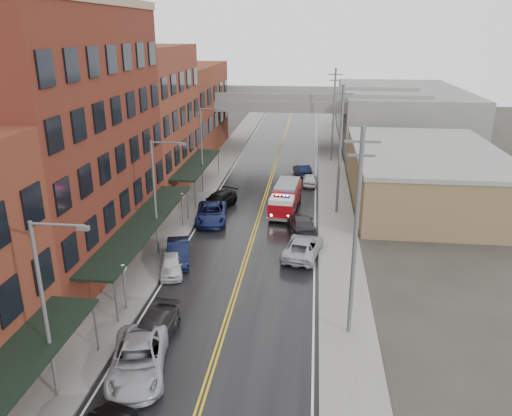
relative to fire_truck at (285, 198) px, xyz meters
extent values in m
cube|color=black|center=(-2.32, -5.02, -1.39)|extent=(11.00, 160.00, 0.02)
cube|color=slate|center=(-9.62, -5.02, -1.32)|extent=(3.00, 160.00, 0.15)
cube|color=slate|center=(4.98, -5.02, -1.32)|extent=(3.00, 160.00, 0.15)
cube|color=gray|center=(-7.97, -5.02, -1.32)|extent=(0.30, 160.00, 0.15)
cube|color=gray|center=(3.33, -5.02, -1.32)|extent=(0.30, 160.00, 0.15)
cube|color=#562216|center=(-15.62, -12.02, 7.60)|extent=(9.00, 20.00, 18.00)
cube|color=brown|center=(-15.62, 5.48, 6.10)|extent=(9.00, 15.00, 15.00)
cube|color=brown|center=(-15.62, 22.98, 4.60)|extent=(9.00, 20.00, 12.00)
cube|color=brown|center=(13.68, 4.98, 1.10)|extent=(14.00, 22.00, 5.00)
cube|color=slate|center=(15.68, 34.98, 2.60)|extent=(18.00, 30.00, 8.00)
cylinder|color=slate|center=(-8.67, -23.42, 0.10)|extent=(0.10, 0.10, 3.00)
cube|color=black|center=(-9.82, -12.02, 1.60)|extent=(2.60, 18.00, 0.18)
cylinder|color=slate|center=(-8.67, -20.62, 0.10)|extent=(0.10, 0.10, 3.00)
cylinder|color=slate|center=(-8.67, -3.42, 0.10)|extent=(0.10, 0.10, 3.00)
cube|color=black|center=(-9.82, 5.48, 1.60)|extent=(2.60, 13.00, 0.18)
cylinder|color=slate|center=(-8.67, -0.62, 0.10)|extent=(0.10, 0.10, 3.00)
cylinder|color=slate|center=(-8.67, 11.58, 0.10)|extent=(0.10, 0.10, 3.00)
cylinder|color=#59595B|center=(-8.72, -19.02, 0.00)|extent=(0.14, 0.14, 2.80)
sphere|color=silver|center=(-8.72, -19.02, 1.50)|extent=(0.44, 0.44, 0.44)
cylinder|color=#59595B|center=(-8.72, -5.02, 0.00)|extent=(0.14, 0.14, 2.80)
sphere|color=silver|center=(-8.72, -5.02, 1.50)|extent=(0.44, 0.44, 0.44)
cylinder|color=#59595B|center=(-9.12, -27.02, 3.10)|extent=(0.18, 0.18, 9.00)
cylinder|color=#59595B|center=(-7.92, -27.02, 7.50)|extent=(2.40, 0.12, 0.12)
cube|color=#59595B|center=(-6.82, -27.02, 7.40)|extent=(0.50, 0.22, 0.18)
cylinder|color=#59595B|center=(-9.12, -11.02, 3.10)|extent=(0.18, 0.18, 9.00)
cylinder|color=#59595B|center=(-7.92, -11.02, 7.50)|extent=(2.40, 0.12, 0.12)
cube|color=#59595B|center=(-6.82, -11.02, 7.40)|extent=(0.50, 0.22, 0.18)
cylinder|color=#59595B|center=(-9.12, 4.98, 3.10)|extent=(0.18, 0.18, 9.00)
cylinder|color=#59595B|center=(-7.92, 4.98, 7.50)|extent=(2.40, 0.12, 0.12)
cube|color=#59595B|center=(-6.82, 4.98, 7.40)|extent=(0.50, 0.22, 0.18)
cylinder|color=#59595B|center=(4.88, -20.02, 4.60)|extent=(0.24, 0.24, 12.00)
cube|color=#59595B|center=(4.88, -20.02, 9.80)|extent=(1.80, 0.12, 0.12)
cube|color=#59595B|center=(4.88, -20.02, 9.10)|extent=(1.40, 0.12, 0.12)
cylinder|color=#59595B|center=(4.88, -0.02, 4.60)|extent=(0.24, 0.24, 12.00)
cube|color=#59595B|center=(4.88, -0.02, 9.80)|extent=(1.80, 0.12, 0.12)
cube|color=#59595B|center=(4.88, -0.02, 9.10)|extent=(1.40, 0.12, 0.12)
cylinder|color=#59595B|center=(4.88, 19.98, 4.60)|extent=(0.24, 0.24, 12.00)
cube|color=#59595B|center=(4.88, 19.98, 9.80)|extent=(1.80, 0.12, 0.12)
cube|color=#59595B|center=(4.88, 19.98, 9.10)|extent=(1.40, 0.12, 0.12)
cube|color=slate|center=(-2.32, 26.98, 5.35)|extent=(40.00, 10.00, 1.50)
cube|color=slate|center=(-13.32, 26.98, 1.60)|extent=(1.60, 8.00, 6.00)
cube|color=slate|center=(8.68, 26.98, 1.60)|extent=(1.60, 8.00, 6.00)
cube|color=maroon|center=(0.09, 1.11, -0.02)|extent=(2.63, 5.06, 1.87)
cube|color=maroon|center=(-0.20, -2.34, -0.29)|extent=(2.41, 2.49, 1.33)
cube|color=silver|center=(-0.20, -2.34, 0.60)|extent=(2.28, 2.30, 0.44)
cube|color=black|center=(-0.18, -2.17, -0.02)|extent=(2.35, 1.61, 0.71)
cube|color=slate|center=(0.09, 1.11, 1.05)|extent=(2.37, 4.69, 0.27)
cube|color=black|center=(-0.20, -2.34, 0.90)|extent=(1.44, 0.37, 0.12)
sphere|color=#FF0C0C|center=(-0.68, -2.30, 0.97)|extent=(0.18, 0.18, 0.18)
sphere|color=#1933FF|center=(0.29, -2.38, 0.97)|extent=(0.18, 0.18, 0.18)
cylinder|color=black|center=(-1.18, -2.35, -0.95)|extent=(0.91, 0.38, 0.89)
cylinder|color=black|center=(0.77, -2.51, -0.95)|extent=(0.91, 0.38, 0.89)
cylinder|color=black|center=(-0.92, 0.75, -0.95)|extent=(0.91, 0.38, 0.89)
cylinder|color=black|center=(1.03, 0.59, -0.95)|extent=(0.91, 0.38, 0.89)
cylinder|color=black|center=(-0.73, 2.97, -0.95)|extent=(0.91, 0.38, 0.89)
cylinder|color=black|center=(1.22, 2.80, -0.95)|extent=(0.91, 0.38, 0.89)
imported|color=#9E9FA6|center=(-5.92, -24.82, -0.58)|extent=(3.94, 6.32, 1.63)
imported|color=#272729|center=(-6.02, -22.02, -0.70)|extent=(2.37, 4.94, 1.39)
imported|color=silver|center=(-7.32, -13.82, -0.73)|extent=(2.54, 4.21, 1.34)
imported|color=black|center=(-7.32, -11.88, -0.63)|extent=(2.74, 4.90, 1.53)
imported|color=#131C4A|center=(-6.50, -3.43, -0.59)|extent=(3.48, 6.12, 1.61)
imported|color=black|center=(-6.58, 0.13, -0.64)|extent=(3.72, 5.64, 1.52)
imported|color=#AAABB2|center=(1.95, -9.85, -0.64)|extent=(3.43, 5.83, 1.52)
imported|color=#28282B|center=(1.69, -5.16, -0.61)|extent=(3.09, 5.70, 1.57)
imported|color=silver|center=(2.20, 8.96, -0.74)|extent=(1.60, 3.89, 1.32)
imported|color=black|center=(1.28, 12.78, -0.71)|extent=(2.50, 4.42, 1.38)
camera|label=1|loc=(2.44, -45.06, 15.08)|focal=35.00mm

